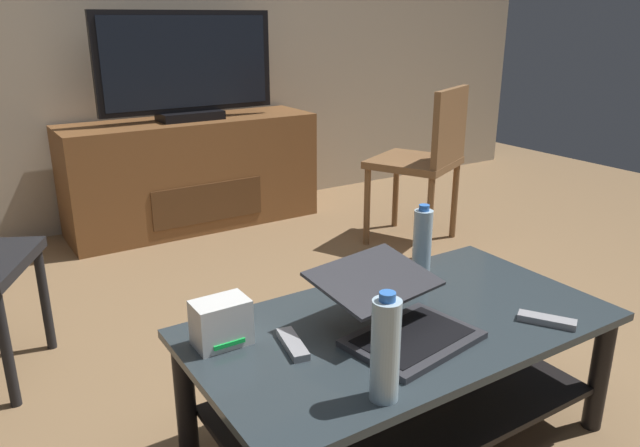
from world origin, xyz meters
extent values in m
plane|color=olive|center=(0.00, 0.00, 0.00)|extent=(7.68, 7.68, 0.00)
cube|color=#2D383D|center=(-0.06, -0.25, 0.40)|extent=(1.24, 0.67, 0.02)
cube|color=black|center=(-0.06, -0.25, 0.14)|extent=(1.09, 0.59, 0.02)
cylinder|color=black|center=(0.51, -0.54, 0.19)|extent=(0.06, 0.06, 0.39)
cylinder|color=black|center=(-0.63, 0.03, 0.19)|extent=(0.06, 0.06, 0.39)
cylinder|color=black|center=(0.51, 0.03, 0.19)|extent=(0.06, 0.06, 0.39)
cube|color=brown|center=(0.20, 2.05, 0.33)|extent=(1.53, 0.45, 0.67)
cube|color=#55351C|center=(0.20, 1.82, 0.20)|extent=(0.69, 0.01, 0.23)
cube|color=black|center=(0.20, 2.03, 0.69)|extent=(0.37, 0.20, 0.05)
cube|color=black|center=(0.20, 2.03, 1.00)|extent=(1.06, 0.04, 0.57)
cube|color=black|center=(0.20, 2.01, 1.00)|extent=(0.99, 0.01, 0.51)
cube|color=brown|center=(1.15, 1.09, 0.47)|extent=(0.59, 0.59, 0.04)
cube|color=brown|center=(1.23, 0.91, 0.68)|extent=(0.39, 0.21, 0.42)
cylinder|color=brown|center=(1.24, 1.35, 0.22)|extent=(0.04, 0.04, 0.45)
cylinder|color=brown|center=(0.89, 1.18, 0.22)|extent=(0.04, 0.04, 0.45)
cylinder|color=brown|center=(1.40, 1.00, 0.22)|extent=(0.04, 0.04, 0.45)
cylinder|color=brown|center=(1.06, 0.84, 0.22)|extent=(0.04, 0.04, 0.45)
cylinder|color=black|center=(-0.86, 0.92, 0.21)|extent=(0.04, 0.04, 0.42)
cylinder|color=black|center=(-1.03, 0.58, 0.21)|extent=(0.04, 0.04, 0.42)
cube|color=#333338|center=(-0.11, -0.36, 0.42)|extent=(0.38, 0.30, 0.02)
cube|color=black|center=(-0.11, -0.36, 0.43)|extent=(0.33, 0.24, 0.00)
cube|color=#333338|center=(-0.13, -0.21, 0.55)|extent=(0.38, 0.29, 0.06)
cube|color=teal|center=(-0.13, -0.22, 0.55)|extent=(0.34, 0.26, 0.05)
cube|color=white|center=(-0.55, -0.09, 0.48)|extent=(0.15, 0.10, 0.13)
cube|color=#19D84C|center=(-0.55, -0.14, 0.44)|extent=(0.09, 0.00, 0.01)
cylinder|color=silver|center=(-0.34, -0.52, 0.54)|extent=(0.07, 0.07, 0.25)
cylinder|color=blue|center=(-0.34, -0.52, 0.67)|extent=(0.04, 0.04, 0.02)
cylinder|color=silver|center=(0.22, -0.02, 0.53)|extent=(0.06, 0.06, 0.23)
cylinder|color=blue|center=(0.22, -0.02, 0.65)|extent=(0.04, 0.04, 0.02)
cube|color=black|center=(0.01, -0.01, 0.42)|extent=(0.14, 0.15, 0.01)
cube|color=#99999E|center=(0.28, -0.49, 0.42)|extent=(0.12, 0.16, 0.02)
cube|color=#99999E|center=(-0.40, -0.21, 0.42)|extent=(0.08, 0.17, 0.02)
camera|label=1|loc=(-1.11, -1.45, 1.25)|focal=34.15mm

